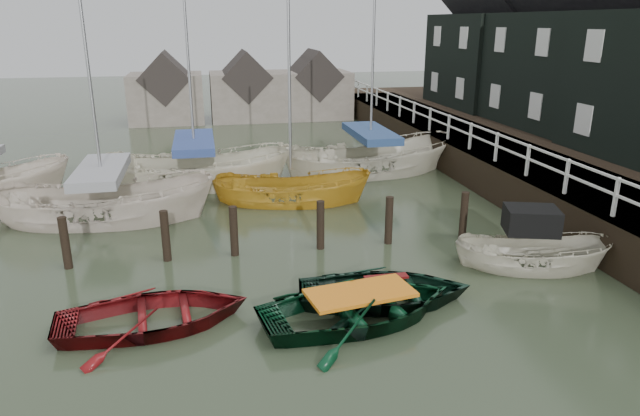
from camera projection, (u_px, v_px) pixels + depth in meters
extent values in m
plane|color=#303824|center=(296.00, 301.00, 13.10)|extent=(120.00, 120.00, 0.00)
cube|color=black|center=(481.00, 140.00, 23.79)|extent=(3.00, 32.00, 0.20)
cube|color=silver|center=(449.00, 116.00, 23.17)|extent=(0.06, 32.00, 0.06)
cube|color=silver|center=(449.00, 126.00, 23.30)|extent=(0.06, 32.00, 0.06)
cube|color=black|center=(593.00, 166.00, 25.28)|extent=(14.00, 38.00, 1.50)
cube|color=black|center=(577.00, 70.00, 25.89)|extent=(6.00, 7.00, 5.00)
cube|color=black|center=(501.00, 60.00, 32.41)|extent=(6.40, 7.00, 5.00)
cylinder|color=black|center=(66.00, 250.00, 14.68)|extent=(0.22, 0.22, 1.80)
cylinder|color=black|center=(166.00, 243.00, 15.16)|extent=(0.22, 0.22, 1.80)
cylinder|color=black|center=(234.00, 238.00, 15.51)|extent=(0.22, 0.22, 1.80)
cylinder|color=black|center=(320.00, 232.00, 15.97)|extent=(0.22, 0.22, 1.80)
cylinder|color=black|center=(389.00, 227.00, 16.35)|extent=(0.22, 0.22, 1.80)
cylinder|color=black|center=(463.00, 221.00, 16.79)|extent=(0.22, 0.22, 1.80)
cube|color=#665B51|center=(167.00, 98.00, 36.07)|extent=(4.50, 4.00, 3.00)
cube|color=#282321|center=(165.00, 77.00, 35.66)|extent=(3.18, 4.08, 3.18)
cube|color=#665B51|center=(246.00, 96.00, 37.02)|extent=(4.50, 4.00, 3.00)
cube|color=#282321|center=(245.00, 76.00, 36.62)|extent=(3.18, 4.08, 3.18)
cube|color=#665B51|center=(314.00, 94.00, 37.88)|extent=(4.50, 4.00, 3.00)
cube|color=#282321|center=(314.00, 74.00, 37.48)|extent=(3.18, 4.08, 3.18)
imported|color=#5F0D0F|center=(155.00, 326.00, 12.01)|extent=(4.23, 3.23, 0.82)
imported|color=black|center=(360.00, 320.00, 12.25)|extent=(4.78, 3.75, 0.90)
imported|color=black|center=(385.00, 302.00, 13.06)|extent=(4.31, 3.37, 0.82)
imported|color=beige|center=(530.00, 268.00, 14.81)|extent=(4.18, 2.60, 1.51)
cube|color=black|center=(531.00, 220.00, 14.60)|extent=(1.54, 1.35, 0.65)
imported|color=beige|center=(107.00, 219.00, 18.47)|extent=(7.27, 3.39, 2.71)
cylinder|color=#B2B2B7|center=(86.00, 50.00, 16.82)|extent=(0.10, 0.10, 7.63)
cube|color=gray|center=(101.00, 171.00, 17.97)|extent=(4.00, 1.82, 0.30)
imported|color=beige|center=(197.00, 185.00, 22.35)|extent=(7.75, 3.71, 2.88)
cylinder|color=#B2B2B7|center=(185.00, 8.00, 20.31)|extent=(0.10, 0.10, 9.95)
cube|color=navy|center=(194.00, 142.00, 21.82)|extent=(4.25, 1.99, 0.30)
imported|color=gold|center=(291.00, 201.00, 20.32)|extent=(5.91, 3.29, 2.16)
cylinder|color=#B2B2B7|center=(289.00, 65.00, 18.84)|extent=(0.10, 0.10, 7.08)
imported|color=beige|center=(370.00, 173.00, 24.16)|extent=(7.61, 3.33, 2.87)
cylinder|color=#B2B2B7|center=(374.00, 9.00, 22.12)|extent=(0.10, 0.10, 9.95)
cube|color=navy|center=(371.00, 133.00, 23.63)|extent=(4.18, 1.78, 0.30)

